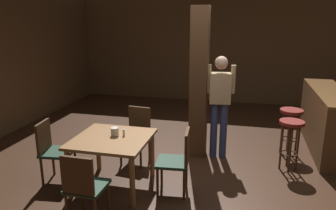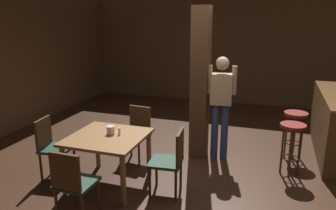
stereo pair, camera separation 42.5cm
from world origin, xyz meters
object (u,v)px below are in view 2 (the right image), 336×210
chair_south (73,182)px  chair_north (137,131)px  salt_shaker (119,131)px  bar_counter (329,123)px  chair_east (171,159)px  bar_stool_near (292,137)px  bar_stool_mid (295,124)px  dining_table (108,143)px  standing_person (221,101)px  chair_west (52,145)px  napkin_cup (111,130)px

chair_south → chair_north: size_ratio=1.00×
salt_shaker → bar_counter: size_ratio=0.04×
chair_east → bar_stool_near: (1.53, 1.10, 0.10)m
salt_shaker → bar_stool_mid: 2.92m
salt_shaker → chair_north: bearing=96.4°
chair_east → bar_stool_mid: bearing=47.6°
dining_table → salt_shaker: bearing=37.2°
chair_north → standing_person: standing_person is taller
chair_east → dining_table: bearing=-177.6°
chair_south → salt_shaker: bearing=84.4°
bar_stool_near → dining_table: bearing=-155.1°
chair_west → bar_stool_near: chair_west is taller
napkin_cup → bar_stool_near: 2.66m
chair_east → bar_stool_near: size_ratio=1.11×
dining_table → chair_west: chair_west is taller
napkin_cup → bar_counter: bearing=35.1°
chair_north → bar_stool_mid: size_ratio=1.11×
salt_shaker → chair_west: bearing=-171.8°
chair_east → chair_west: bearing=-177.3°
napkin_cup → bar_stool_near: size_ratio=0.14×
chair_north → bar_stool_near: bearing=5.9°
dining_table → salt_shaker: 0.23m
chair_south → standing_person: 2.67m
salt_shaker → bar_stool_near: size_ratio=0.12×
chair_west → standing_person: size_ratio=0.52×
chair_west → bar_stool_near: (3.35, 1.18, 0.10)m
bar_counter → salt_shaker: bearing=-144.1°
salt_shaker → bar_stool_mid: bearing=35.3°
bar_counter → chair_east: bearing=-134.6°
napkin_cup → chair_north: bearing=87.5°
chair_south → bar_stool_near: size_ratio=1.11×
dining_table → bar_counter: bar_counter is taller
chair_east → chair_west: (-1.82, -0.09, 0.00)m
chair_east → bar_counter: size_ratio=0.39×
chair_west → bar_stool_mid: size_ratio=1.11×
chair_east → standing_person: (0.41, 1.33, 0.50)m
chair_north → bar_stool_mid: (2.47, 0.90, 0.10)m
bar_stool_near → bar_stool_mid: same height
chair_east → chair_south: (-0.88, -0.95, 0.00)m
chair_south → salt_shaker: 1.05m
chair_west → bar_stool_near: 3.56m
chair_north → bar_counter: size_ratio=0.39×
bar_counter → dining_table: bearing=-144.0°
salt_shaker → napkin_cup: bearing=-169.7°
salt_shaker → standing_person: bearing=46.8°
chair_east → bar_stool_near: chair_east is taller
chair_north → napkin_cup: 0.86m
chair_west → chair_south: 1.28m
chair_west → bar_stool_mid: 3.88m
chair_east → salt_shaker: chair_east is taller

